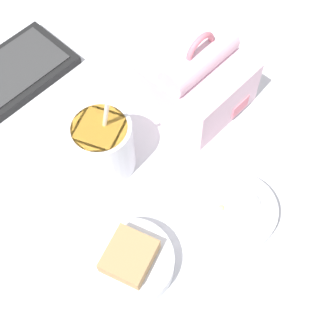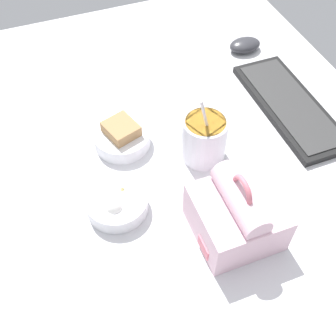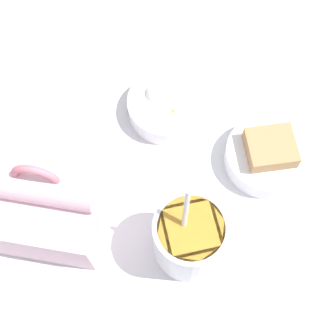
{
  "view_description": "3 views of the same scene",
  "coord_description": "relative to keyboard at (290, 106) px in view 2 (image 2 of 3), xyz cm",
  "views": [
    {
      "loc": [
        -22.24,
        -29.57,
        74.6
      ],
      "look_at": [
        4.6,
        -4.28,
        7.0
      ],
      "focal_mm": 50.0,
      "sensor_mm": 36.0,
      "label": 1
    },
    {
      "loc": [
        57.95,
        -24.72,
        78.43
      ],
      "look_at": [
        4.6,
        -4.28,
        7.0
      ],
      "focal_mm": 45.0,
      "sensor_mm": 36.0,
      "label": 2
    },
    {
      "loc": [
        -0.33,
        24.31,
        72.48
      ],
      "look_at": [
        4.6,
        -4.28,
        7.0
      ],
      "focal_mm": 50.0,
      "sensor_mm": 36.0,
      "label": 3
    }
  ],
  "objects": [
    {
      "name": "computer_mouse",
      "position": [
        -26.85,
        0.77,
        0.76
      ],
      "size": [
        6.53,
        9.54,
        3.55
      ],
      "color": "#333338",
      "rests_on": "desk_surface"
    },
    {
      "name": "desk_surface",
      "position": [
        6.49,
        -33.98,
        -2.02
      ],
      "size": [
        140.0,
        110.0,
        2.0
      ],
      "color": "silver",
      "rests_on": "ground"
    },
    {
      "name": "soup_cup",
      "position": [
        6.75,
        -27.67,
        4.8
      ],
      "size": [
        10.35,
        10.35,
        18.67
      ],
      "color": "silver",
      "rests_on": "desk_surface"
    },
    {
      "name": "bento_bowl_sandwich",
      "position": [
        -3.81,
        -44.37,
        1.37
      ],
      "size": [
        13.58,
        13.58,
        6.41
      ],
      "color": "silver",
      "rests_on": "desk_surface"
    },
    {
      "name": "bento_bowl_snacks",
      "position": [
        13.85,
        -50.9,
        1.07
      ],
      "size": [
        13.26,
        13.26,
        5.57
      ],
      "color": "silver",
      "rests_on": "desk_surface"
    },
    {
      "name": "keyboard",
      "position": [
        0.0,
        0.0,
        0.0
      ],
      "size": [
        37.5,
        14.2,
        2.1
      ],
      "color": "black",
      "rests_on": "desk_surface"
    },
    {
      "name": "lunch_bag",
      "position": [
        27.62,
        -30.1,
        4.94
      ],
      "size": [
        16.1,
        16.47,
        17.02
      ],
      "color": "beige",
      "rests_on": "desk_surface"
    }
  ]
}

